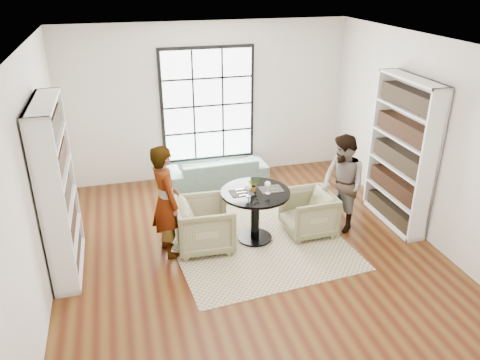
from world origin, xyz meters
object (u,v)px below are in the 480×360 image
object	(u,v)px
armchair_left	(205,225)
pedestal_table	(255,205)
person_right	(343,184)
armchair_right	(308,213)
person_left	(166,201)
wine_glass_right	(268,185)
flower_centerpiece	(253,185)
sofa	(217,171)
wine_glass_left	(248,187)

from	to	relation	value
armchair_left	pedestal_table	bearing A→B (deg)	-86.51
armchair_left	person_right	bearing A→B (deg)	-87.49
armchair_right	person_right	size ratio (longest dim) A/B	0.48
pedestal_table	person_left	distance (m)	1.36
armchair_right	person_left	xyz separation A→B (m)	(-2.21, -0.00, 0.50)
armchair_right	wine_glass_right	world-z (taller)	wine_glass_right
armchair_left	flower_centerpiece	bearing A→B (deg)	-84.42
sofa	armchair_left	world-z (taller)	armchair_left
armchair_left	person_left	distance (m)	0.72
wine_glass_right	armchair_left	bearing A→B (deg)	173.97
person_right	wine_glass_left	distance (m)	1.59
sofa	wine_glass_right	xyz separation A→B (m)	(0.28, -2.23, 0.69)
sofa	wine_glass_left	xyz separation A→B (m)	(-0.03, -2.26, 0.70)
wine_glass_left	person_right	bearing A→B (deg)	4.49
sofa	armchair_right	distance (m)	2.35
pedestal_table	person_right	size ratio (longest dim) A/B	0.66
person_left	wine_glass_left	xyz separation A→B (m)	(1.19, -0.12, 0.13)
sofa	person_right	distance (m)	2.68
armchair_right	flower_centerpiece	bearing A→B (deg)	-93.82
person_left	pedestal_table	bearing A→B (deg)	-103.12
person_left	wine_glass_left	world-z (taller)	person_left
armchair_left	wine_glass_left	xyz separation A→B (m)	(0.64, -0.12, 0.59)
sofa	wine_glass_right	world-z (taller)	wine_glass_right
sofa	person_left	distance (m)	2.52
armchair_left	armchair_right	size ratio (longest dim) A/B	1.10
pedestal_table	sofa	distance (m)	2.15
person_left	flower_centerpiece	xyz separation A→B (m)	(1.31, 0.04, 0.09)
person_left	armchair_left	bearing A→B (deg)	-103.73
pedestal_table	sofa	world-z (taller)	pedestal_table
wine_glass_left	flower_centerpiece	xyz separation A→B (m)	(0.12, 0.16, -0.04)
armchair_right	person_left	size ratio (longest dim) A/B	0.45
person_left	flower_centerpiece	size ratio (longest dim) A/B	8.10
sofa	wine_glass_right	distance (m)	2.36
pedestal_table	armchair_left	bearing A→B (deg)	-178.97
armchair_left	wine_glass_right	bearing A→B (deg)	-93.57
pedestal_table	wine_glass_left	bearing A→B (deg)	-137.59
wine_glass_right	armchair_right	bearing A→B (deg)	8.03
person_right	wine_glass_left	world-z (taller)	person_right
wine_glass_right	person_right	bearing A→B (deg)	4.57
pedestal_table	wine_glass_right	distance (m)	0.42
flower_centerpiece	armchair_right	bearing A→B (deg)	-2.49
pedestal_table	wine_glass_right	world-z (taller)	wine_glass_right
armchair_right	armchair_left	bearing A→B (deg)	-91.25
pedestal_table	wine_glass_right	size ratio (longest dim) A/B	5.22
armchair_right	wine_glass_left	size ratio (longest dim) A/B	3.74
wine_glass_right	flower_centerpiece	bearing A→B (deg)	142.43
armchair_left	wine_glass_right	distance (m)	1.11
wine_glass_left	flower_centerpiece	distance (m)	0.21
pedestal_table	armchair_left	distance (m)	0.81
armchair_right	flower_centerpiece	distance (m)	1.07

